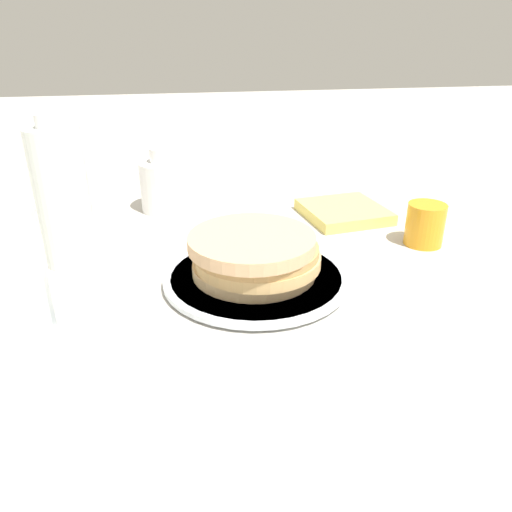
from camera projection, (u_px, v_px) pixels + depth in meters
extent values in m
plane|color=#BCB7AD|center=(277.00, 291.00, 0.67)|extent=(4.00, 4.00, 0.00)
cylinder|color=silver|center=(256.00, 278.00, 0.69)|extent=(0.23, 0.23, 0.01)
cylinder|color=silver|center=(256.00, 277.00, 0.69)|extent=(0.25, 0.25, 0.01)
cylinder|color=tan|center=(254.00, 267.00, 0.69)|extent=(0.17, 0.17, 0.02)
cylinder|color=tan|center=(258.00, 259.00, 0.67)|extent=(0.17, 0.17, 0.02)
cylinder|color=tan|center=(256.00, 249.00, 0.67)|extent=(0.17, 0.17, 0.01)
cylinder|color=tan|center=(252.00, 242.00, 0.66)|extent=(0.17, 0.17, 0.02)
cylinder|color=orange|center=(425.00, 224.00, 0.79)|extent=(0.06, 0.06, 0.07)
cylinder|color=white|center=(167.00, 186.00, 0.93)|extent=(0.10, 0.10, 0.09)
cylinder|color=white|center=(164.00, 155.00, 0.91)|extent=(0.05, 0.05, 0.03)
cylinder|color=silver|center=(11.00, 393.00, 0.31)|extent=(0.07, 0.07, 0.24)
cylinder|color=silver|center=(63.00, 199.00, 0.70)|extent=(0.08, 0.08, 0.20)
cylinder|color=white|center=(49.00, 121.00, 0.66)|extent=(0.04, 0.04, 0.02)
cube|color=#E5D166|center=(344.00, 212.00, 0.91)|extent=(0.16, 0.16, 0.02)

